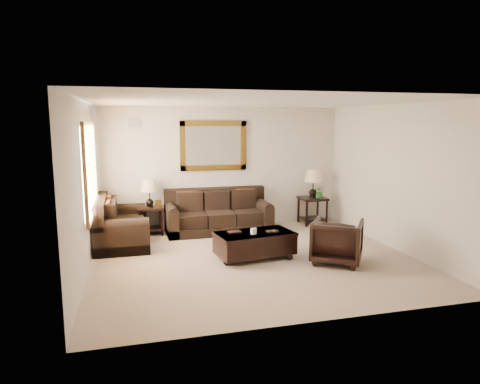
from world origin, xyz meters
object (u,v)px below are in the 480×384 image
object	(u,v)px
loveseat	(118,227)
armchair	(337,239)
coffee_table	(255,242)
sofa	(218,216)
end_table_right	(313,189)
end_table_left	(150,198)

from	to	relation	value
loveseat	armchair	distance (m)	4.15
loveseat	coffee_table	xyz separation A→B (m)	(2.33, -1.45, -0.06)
sofa	end_table_right	world-z (taller)	end_table_right
armchair	coffee_table	bearing A→B (deg)	9.61
loveseat	end_table_left	size ratio (longest dim) A/B	1.43
sofa	armchair	bearing A→B (deg)	-59.64
end_table_left	end_table_right	distance (m)	3.73
sofa	end_table_right	bearing A→B (deg)	2.86
end_table_right	armchair	xyz separation A→B (m)	(-0.76, -2.72, -0.42)
sofa	loveseat	xyz separation A→B (m)	(-2.09, -0.56, 0.01)
end_table_left	armchair	distance (m)	4.06
end_table_left	armchair	size ratio (longest dim) A/B	1.43
loveseat	coffee_table	distance (m)	2.75
sofa	armchair	size ratio (longest dim) A/B	2.74
loveseat	end_table_left	world-z (taller)	end_table_left
end_table_left	coffee_table	size ratio (longest dim) A/B	0.82
end_table_left	coffee_table	world-z (taller)	end_table_left
loveseat	sofa	bearing A→B (deg)	-75.07
end_table_left	coffee_table	xyz separation A→B (m)	(1.69, -2.14, -0.48)
end_table_left	armchair	xyz separation A→B (m)	(2.97, -2.74, -0.36)
end_table_right	coffee_table	size ratio (longest dim) A/B	0.88
sofa	end_table_right	size ratio (longest dim) A/B	1.76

